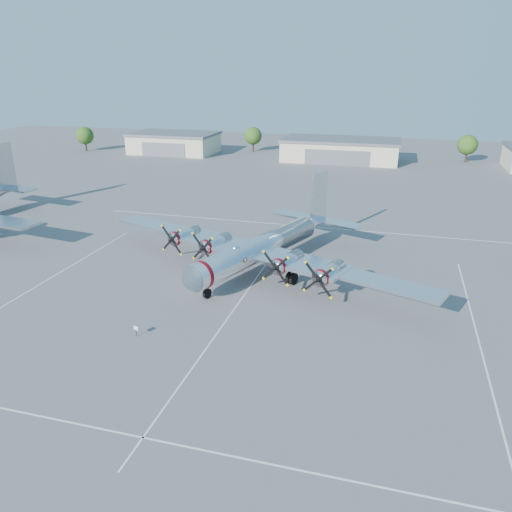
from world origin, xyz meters
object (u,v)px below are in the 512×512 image
(tree_west, at_px, (253,136))
(tree_east, at_px, (468,145))
(hangar_center, at_px, (340,150))
(main_bomber_b29, at_px, (264,269))
(tree_far_west, at_px, (85,136))
(info_placard, at_px, (136,329))
(hangar_west, at_px, (174,143))

(tree_west, relative_size, tree_east, 1.00)
(hangar_center, height_order, tree_west, tree_west)
(tree_east, distance_m, main_bomber_b29, 86.05)
(tree_east, height_order, main_bomber_b29, tree_east)
(tree_east, bearing_deg, main_bomber_b29, -110.36)
(tree_far_west, distance_m, info_placard, 109.07)
(hangar_center, relative_size, tree_east, 4.31)
(tree_west, bearing_deg, tree_far_west, -165.07)
(tree_west, bearing_deg, tree_east, -2.08)
(main_bomber_b29, distance_m, info_placard, 19.28)
(tree_far_west, bearing_deg, tree_west, 14.93)
(hangar_center, relative_size, main_bomber_b29, 0.68)
(hangar_west, relative_size, tree_far_west, 3.40)
(hangar_center, distance_m, tree_west, 26.30)
(hangar_center, height_order, tree_east, tree_east)
(hangar_west, xyz_separation_m, hangar_center, (45.00, -0.00, -0.00))
(tree_far_west, height_order, info_placard, tree_far_west)
(tree_west, distance_m, info_placard, 102.39)
(hangar_center, xyz_separation_m, info_placard, (-6.57, -92.62, -2.02))
(main_bomber_b29, bearing_deg, hangar_west, 141.91)
(main_bomber_b29, bearing_deg, tree_east, 90.38)
(tree_west, distance_m, tree_east, 55.04)
(tree_far_west, bearing_deg, info_placard, -54.42)
(tree_far_west, bearing_deg, hangar_center, 3.24)
(hangar_west, relative_size, tree_west, 3.40)
(tree_far_west, height_order, tree_west, same)
(tree_west, bearing_deg, info_placard, -79.62)
(main_bomber_b29, relative_size, info_placard, 42.91)
(tree_far_west, bearing_deg, hangar_west, 9.01)
(hangar_west, bearing_deg, tree_west, 21.89)
(tree_far_west, distance_m, tree_east, 100.50)
(tree_far_west, distance_m, tree_west, 46.57)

